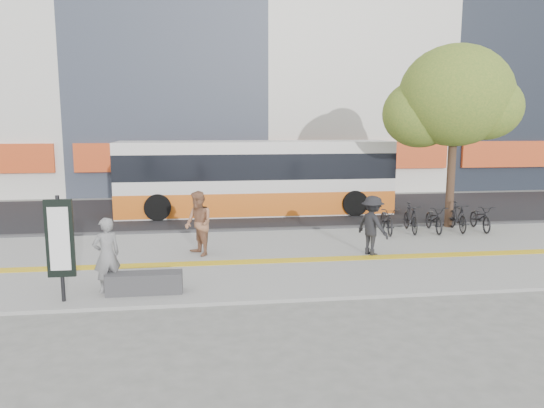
{
  "coord_description": "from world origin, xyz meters",
  "views": [
    {
      "loc": [
        -1.29,
        -12.18,
        3.73
      ],
      "look_at": [
        0.59,
        2.0,
        1.45
      ],
      "focal_mm": 34.22,
      "sensor_mm": 36.0,
      "label": 1
    }
  ],
  "objects": [
    {
      "name": "ground",
      "position": [
        0.0,
        0.0,
        0.0
      ],
      "size": [
        120.0,
        120.0,
        0.0
      ],
      "primitive_type": "plane",
      "color": "#62625D",
      "rests_on": "ground"
    },
    {
      "name": "bench",
      "position": [
        -2.6,
        -1.2,
        0.3
      ],
      "size": [
        1.6,
        0.45,
        0.45
      ],
      "primitive_type": "cube",
      "color": "#343336",
      "rests_on": "sidewalk"
    },
    {
      "name": "bus",
      "position": [
        0.78,
        8.5,
        1.43
      ],
      "size": [
        10.9,
        2.58,
        2.9
      ],
      "color": "silver",
      "rests_on": "street"
    },
    {
      "name": "street_tree",
      "position": [
        7.18,
        4.82,
        4.51
      ],
      "size": [
        4.4,
        3.8,
        6.31
      ],
      "color": "#3D261C",
      "rests_on": "sidewalk"
    },
    {
      "name": "bicycle_row",
      "position": [
        6.34,
        4.0,
        0.54
      ],
      "size": [
        4.09,
        1.73,
        0.98
      ],
      "color": "black",
      "rests_on": "sidewalk"
    },
    {
      "name": "street",
      "position": [
        0.0,
        9.0,
        0.03
      ],
      "size": [
        40.0,
        8.0,
        0.06
      ],
      "primitive_type": "cube",
      "color": "black",
      "rests_on": "ground"
    },
    {
      "name": "signboard",
      "position": [
        -4.2,
        -1.51,
        1.37
      ],
      "size": [
        0.55,
        0.1,
        2.2
      ],
      "color": "black",
      "rests_on": "sidewalk"
    },
    {
      "name": "sidewalk",
      "position": [
        0.0,
        1.5,
        0.04
      ],
      "size": [
        40.0,
        7.0,
        0.08
      ],
      "primitive_type": "cube",
      "color": "gray",
      "rests_on": "ground"
    },
    {
      "name": "pedestrian_tan",
      "position": [
        -1.46,
        1.89,
        0.97
      ],
      "size": [
        0.99,
        1.08,
        1.78
      ],
      "primitive_type": "imported",
      "rotation": [
        0.0,
        0.0,
        -1.1
      ],
      "color": "#956346",
      "rests_on": "sidewalk"
    },
    {
      "name": "pedestrian_dark",
      "position": [
        3.29,
        1.33,
        0.9
      ],
      "size": [
        1.04,
        1.23,
        1.65
      ],
      "primitive_type": "imported",
      "rotation": [
        0.0,
        0.0,
        2.06
      ],
      "color": "black",
      "rests_on": "sidewalk"
    },
    {
      "name": "seated_woman",
      "position": [
        -3.4,
        -0.99,
        0.9
      ],
      "size": [
        0.71,
        0.64,
        1.64
      ],
      "primitive_type": "imported",
      "rotation": [
        0.0,
        0.0,
        3.66
      ],
      "color": "black",
      "rests_on": "sidewalk"
    },
    {
      "name": "curb",
      "position": [
        0.0,
        5.0,
        0.07
      ],
      "size": [
        40.0,
        0.25,
        0.14
      ],
      "primitive_type": "cube",
      "color": "#343336",
      "rests_on": "ground"
    },
    {
      "name": "tactile_strip",
      "position": [
        0.0,
        1.0,
        0.09
      ],
      "size": [
        40.0,
        0.45,
        0.01
      ],
      "primitive_type": "cube",
      "color": "gold",
      "rests_on": "sidewalk"
    }
  ]
}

